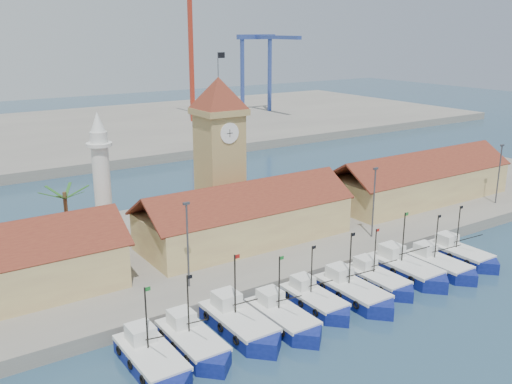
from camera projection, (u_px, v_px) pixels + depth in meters
ground at (356, 315)px, 55.81m from camera, size 400.00×400.00×0.00m
quay at (229, 236)px, 74.77m from camera, size 140.00×32.00×1.50m
terminal at (52, 135)px, 143.35m from camera, size 240.00×80.00×2.00m
boat_0 at (153, 361)px, 46.61m from camera, size 3.59×9.84×7.44m
boat_1 at (194, 344)px, 49.31m from camera, size 3.48×9.53×7.21m
boat_2 at (241, 325)px, 52.24m from camera, size 3.78×10.35×7.84m
boat_3 at (284, 319)px, 53.44m from camera, size 3.45×9.45×7.15m
boat_4 at (316, 302)px, 56.91m from camera, size 3.26×8.94×6.77m
boat_5 at (355, 294)px, 58.52m from camera, size 3.62×9.93×7.51m
boat_6 at (379, 281)px, 61.67m from camera, size 3.27×8.95×6.77m
boat_7 at (407, 270)px, 64.07m from camera, size 3.76×10.31×7.80m
boat_8 at (440, 266)px, 65.42m from camera, size 3.39×9.29×7.03m
boat_9 at (462, 255)px, 68.46m from camera, size 3.43×9.39×7.11m
hall_center at (245, 221)px, 70.68m from camera, size 27.04×10.13×7.61m
hall_right at (419, 183)px, 87.79m from camera, size 31.20×10.13×7.61m
clock_tower at (220, 150)px, 73.25m from camera, size 5.80×5.80×22.70m
minaret at (102, 180)px, 67.45m from camera, size 3.00×3.00×16.30m
palm_tree at (67, 220)px, 64.14m from camera, size 5.60×5.03×8.39m
lamp_posts at (287, 218)px, 63.87m from camera, size 80.70×0.25×9.03m
crane_red_right at (193, 31)px, 151.19m from camera, size 1.00×33.44×43.74m
gantry at (263, 53)px, 168.56m from camera, size 13.00×22.00×23.20m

